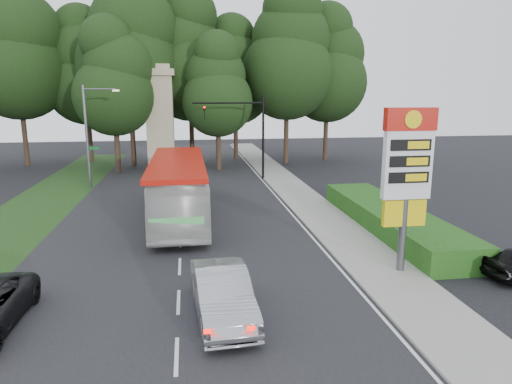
{
  "coord_description": "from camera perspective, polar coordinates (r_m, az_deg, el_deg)",
  "views": [
    {
      "loc": [
        0.5,
        -14.97,
        7.39
      ],
      "look_at": [
        4.07,
        8.69,
        2.2
      ],
      "focal_mm": 32.0,
      "sensor_mm": 36.0,
      "label": 1
    }
  ],
  "objects": [
    {
      "name": "sedan_silver",
      "position": [
        15.66,
        -4.22,
        -12.56
      ],
      "size": [
        2.09,
        5.14,
        1.66
      ],
      "primitive_type": "imported",
      "rotation": [
        0.0,
        0.0,
        0.07
      ],
      "color": "#9B9CA2",
      "rests_on": "ground"
    },
    {
      "name": "tree_east_near",
      "position": [
        52.31,
        -2.62,
        14.73
      ],
      "size": [
        8.12,
        8.12,
        15.95
      ],
      "color": "#2D2116",
      "rests_on": "ground"
    },
    {
      "name": "tree_east_mid",
      "position": [
        49.27,
        3.93,
        16.82
      ],
      "size": [
        9.52,
        9.52,
        18.7
      ],
      "color": "#2D2116",
      "rests_on": "ground"
    },
    {
      "name": "gas_station_pylon",
      "position": [
        19.29,
        18.38,
        2.84
      ],
      "size": [
        2.1,
        0.45,
        6.85
      ],
      "color": "#59595E",
      "rests_on": "ground"
    },
    {
      "name": "grass_verge_left",
      "position": [
        35.24,
        -24.85,
        -1.01
      ],
      "size": [
        5.0,
        50.0,
        0.02
      ],
      "primitive_type": "cube",
      "color": "#193814",
      "rests_on": "ground"
    },
    {
      "name": "tree_center_right",
      "position": [
        50.11,
        -8.31,
        16.27
      ],
      "size": [
        9.24,
        9.24,
        18.15
      ],
      "color": "#2D2116",
      "rests_on": "ground"
    },
    {
      "name": "sidewalk_right",
      "position": [
        29.07,
        7.7,
        -2.48
      ],
      "size": [
        3.0,
        80.0,
        0.12
      ],
      "primitive_type": "cube",
      "color": "gray",
      "rests_on": "ground"
    },
    {
      "name": "tree_center_left",
      "position": [
        48.51,
        -15.77,
        17.28
      ],
      "size": [
        10.08,
        10.08,
        19.8
      ],
      "color": "#2D2116",
      "rests_on": "ground"
    },
    {
      "name": "monument",
      "position": [
        45.1,
        -11.89,
        9.07
      ],
      "size": [
        3.0,
        3.0,
        10.05
      ],
      "color": "gray",
      "rests_on": "ground"
    },
    {
      "name": "tree_west_mid",
      "position": [
        52.8,
        -27.85,
        15.55
      ],
      "size": [
        9.8,
        9.8,
        19.25
      ],
      "color": "#2D2116",
      "rests_on": "ground"
    },
    {
      "name": "road_surface",
      "position": [
        27.97,
        -9.31,
        -3.23
      ],
      "size": [
        14.0,
        80.0,
        0.02
      ],
      "primitive_type": "cube",
      "color": "black",
      "rests_on": "ground"
    },
    {
      "name": "tree_west_near",
      "position": [
        53.09,
        -20.64,
        14.31
      ],
      "size": [
        8.4,
        8.4,
        16.5
      ],
      "color": "#2D2116",
      "rests_on": "ground"
    },
    {
      "name": "traffic_signal_mast",
      "position": [
        39.41,
        -1.01,
        8.28
      ],
      "size": [
        6.1,
        0.35,
        7.2
      ],
      "color": "black",
      "rests_on": "ground"
    },
    {
      "name": "tree_far_east",
      "position": [
        52.4,
        8.97,
        15.33
      ],
      "size": [
        8.68,
        8.68,
        17.05
      ],
      "color": "#2D2116",
      "rests_on": "ground"
    },
    {
      "name": "tree_monument_left",
      "position": [
        44.47,
        -17.46,
        13.35
      ],
      "size": [
        7.28,
        7.28,
        14.3
      ],
      "color": "#2D2116",
      "rests_on": "ground"
    },
    {
      "name": "ground",
      "position": [
        16.7,
        -9.69,
        -14.21
      ],
      "size": [
        120.0,
        120.0,
        0.0
      ],
      "primitive_type": "plane",
      "color": "black",
      "rests_on": "ground"
    },
    {
      "name": "transit_bus",
      "position": [
        27.53,
        -9.69,
        0.31
      ],
      "size": [
        3.2,
        12.85,
        3.57
      ],
      "primitive_type": "imported",
      "rotation": [
        0.0,
        0.0,
        0.02
      ],
      "color": "beige",
      "rests_on": "ground"
    },
    {
      "name": "streetlight_signs",
      "position": [
        37.85,
        -20.11,
        7.03
      ],
      "size": [
        2.75,
        0.98,
        8.0
      ],
      "color": "#59595E",
      "rests_on": "ground"
    },
    {
      "name": "hedge",
      "position": [
        26.36,
        16.45,
        -3.21
      ],
      "size": [
        3.0,
        14.0,
        1.2
      ],
      "primitive_type": "cube",
      "color": "#184311",
      "rests_on": "ground"
    },
    {
      "name": "tree_monument_right",
      "position": [
        44.58,
        -4.84,
        12.99
      ],
      "size": [
        6.72,
        6.72,
        13.2
      ],
      "color": "#2D2116",
      "rests_on": "ground"
    }
  ]
}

